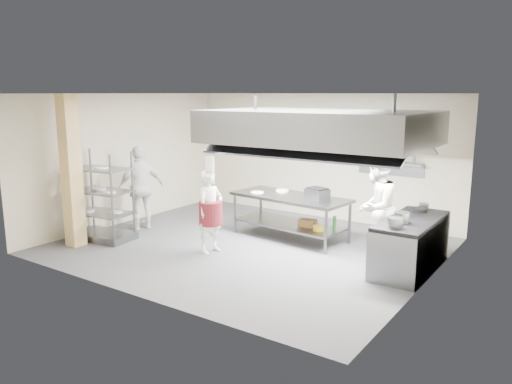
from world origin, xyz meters
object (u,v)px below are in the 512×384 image
Objects in this scene: stockpot at (402,217)px; island at (290,217)px; pass_rack at (102,196)px; chef_line at (376,208)px; chef_plating at (141,188)px; chef_head at (211,212)px; griddle at (317,194)px; cooking_range at (410,246)px.

island is at bearing 162.77° from stockpot.
pass_rack is 5.51m from chef_line.
island is at bearing 127.12° from chef_plating.
chef_head is 3.50m from stockpot.
chef_head is 2.42m from chef_plating.
pass_rack is 4.43m from griddle.
pass_rack is at bearing 13.91° from chef_plating.
stockpot is (2.62, -0.81, 0.53)m from island.
pass_rack is 1.05m from chef_plating.
chef_line reaches higher than chef_head.
pass_rack is 2.48m from chef_head.
pass_rack is 5.97m from stockpot.
island is 1.57× the size of chef_head.
chef_line reaches higher than chef_plating.
stockpot is (3.38, 0.87, 0.19)m from chef_head.
stockpot is at bearing -5.27° from griddle.
chef_plating is at bearing 80.56° from pass_rack.
chef_line is (1.98, -0.31, 0.52)m from island.
pass_rack reaches higher than griddle.
chef_head is 6.30× the size of stockpot.
chef_plating reaches higher than cooking_range.
griddle reaches higher than cooking_range.
pass_rack reaches higher than stockpot.
chef_plating is (-5.82, -0.76, 0.52)m from cooking_range.
stockpot is (-0.07, -0.34, 0.57)m from cooking_range.
pass_rack reaches higher than cooking_range.
griddle is (0.62, 0.01, 0.56)m from island.
cooking_range is 5.89m from chef_plating.
chef_line reaches higher than stockpot.
chef_line reaches higher than island.
griddle is (-1.35, 0.31, 0.04)m from chef_line.
stockpot is (2.00, -0.82, -0.03)m from griddle.
chef_plating is at bearing -175.77° from stockpot.
cooking_range is 2.21m from griddle.
pass_rack is 1.16× the size of chef_head.
chef_head is at bearing -108.19° from island.
island reaches higher than cooking_range.
cooking_range is (2.69, -0.47, -0.04)m from island.
chef_head is at bearing 6.33° from pass_rack.
stockpot is at bearing -11.19° from island.
pass_rack is at bearing -138.03° from island.
griddle is at bearing -32.36° from chef_head.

